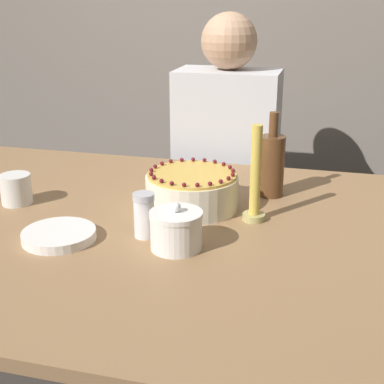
{
  "coord_description": "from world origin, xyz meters",
  "views": [
    {
      "loc": [
        0.44,
        -1.24,
        1.32
      ],
      "look_at": [
        0.09,
        0.14,
        0.79
      ],
      "focal_mm": 50.0,
      "sensor_mm": 36.0,
      "label": 1
    }
  ],
  "objects_px": {
    "sugar_bowl": "(176,230)",
    "person_man_blue_shirt": "(226,192)",
    "sugar_shaker": "(144,215)",
    "bottle": "(272,164)",
    "candle": "(255,183)",
    "cake": "(192,191)"
  },
  "relations": [
    {
      "from": "candle",
      "to": "bottle",
      "type": "xyz_separation_m",
      "value": [
        0.02,
        0.21,
        -0.01
      ]
    },
    {
      "from": "sugar_shaker",
      "to": "bottle",
      "type": "relative_size",
      "value": 0.45
    },
    {
      "from": "sugar_bowl",
      "to": "bottle",
      "type": "bearing_deg",
      "value": 67.35
    },
    {
      "from": "sugar_shaker",
      "to": "candle",
      "type": "distance_m",
      "value": 0.31
    },
    {
      "from": "sugar_shaker",
      "to": "person_man_blue_shirt",
      "type": "xyz_separation_m",
      "value": [
        0.04,
        0.87,
        -0.25
      ]
    },
    {
      "from": "sugar_shaker",
      "to": "bottle",
      "type": "bearing_deg",
      "value": 54.26
    },
    {
      "from": "candle",
      "to": "person_man_blue_shirt",
      "type": "xyz_separation_m",
      "value": [
        -0.21,
        0.7,
        -0.29
      ]
    },
    {
      "from": "sugar_shaker",
      "to": "person_man_blue_shirt",
      "type": "bearing_deg",
      "value": 87.17
    },
    {
      "from": "bottle",
      "to": "person_man_blue_shirt",
      "type": "bearing_deg",
      "value": 115.11
    },
    {
      "from": "cake",
      "to": "person_man_blue_shirt",
      "type": "xyz_separation_m",
      "value": [
        -0.02,
        0.65,
        -0.24
      ]
    },
    {
      "from": "sugar_bowl",
      "to": "candle",
      "type": "distance_m",
      "value": 0.28
    },
    {
      "from": "cake",
      "to": "bottle",
      "type": "xyz_separation_m",
      "value": [
        0.21,
        0.16,
        0.05
      ]
    },
    {
      "from": "cake",
      "to": "person_man_blue_shirt",
      "type": "relative_size",
      "value": 0.21
    },
    {
      "from": "person_man_blue_shirt",
      "to": "cake",
      "type": "bearing_deg",
      "value": 92.17
    },
    {
      "from": "sugar_shaker",
      "to": "bottle",
      "type": "xyz_separation_m",
      "value": [
        0.27,
        0.38,
        0.04
      ]
    },
    {
      "from": "sugar_bowl",
      "to": "sugar_shaker",
      "type": "distance_m",
      "value": 0.11
    },
    {
      "from": "candle",
      "to": "person_man_blue_shirt",
      "type": "height_order",
      "value": "person_man_blue_shirt"
    },
    {
      "from": "sugar_bowl",
      "to": "candle",
      "type": "bearing_deg",
      "value": 54.41
    },
    {
      "from": "bottle",
      "to": "person_man_blue_shirt",
      "type": "relative_size",
      "value": 0.2
    },
    {
      "from": "candle",
      "to": "sugar_bowl",
      "type": "bearing_deg",
      "value": -125.59
    },
    {
      "from": "sugar_bowl",
      "to": "person_man_blue_shirt",
      "type": "xyz_separation_m",
      "value": [
        -0.05,
        0.92,
        -0.24
      ]
    },
    {
      "from": "person_man_blue_shirt",
      "to": "sugar_shaker",
      "type": "bearing_deg",
      "value": 87.17
    }
  ]
}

